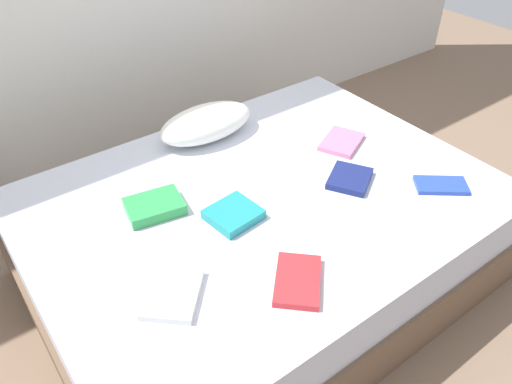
# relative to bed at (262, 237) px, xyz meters

# --- Properties ---
(ground_plane) EXTENTS (8.00, 8.00, 0.00)m
(ground_plane) POSITION_rel_bed_xyz_m (0.00, 0.00, -0.25)
(ground_plane) COLOR #7F6651
(bed) EXTENTS (2.00, 1.50, 0.50)m
(bed) POSITION_rel_bed_xyz_m (0.00, 0.00, 0.00)
(bed) COLOR brown
(bed) RESTS_ON ground
(pillow) EXTENTS (0.50, 0.26, 0.16)m
(pillow) POSITION_rel_bed_xyz_m (0.06, 0.54, 0.33)
(pillow) COLOR white
(pillow) RESTS_ON bed
(textbook_navy) EXTENTS (0.26, 0.25, 0.03)m
(textbook_navy) POSITION_rel_bed_xyz_m (0.37, -0.16, 0.27)
(textbook_navy) COLOR navy
(textbook_navy) RESTS_ON bed
(textbook_red) EXTENTS (0.28, 0.28, 0.03)m
(textbook_red) POSITION_rel_bed_xyz_m (-0.21, -0.48, 0.27)
(textbook_red) COLOR red
(textbook_red) RESTS_ON bed
(textbook_green) EXTENTS (0.25, 0.21, 0.05)m
(textbook_green) POSITION_rel_bed_xyz_m (-0.43, 0.18, 0.28)
(textbook_green) COLOR green
(textbook_green) RESTS_ON bed
(textbook_pink) EXTENTS (0.28, 0.25, 0.02)m
(textbook_pink) POSITION_rel_bed_xyz_m (0.55, 0.09, 0.26)
(textbook_pink) COLOR pink
(textbook_pink) RESTS_ON bed
(textbook_white) EXTENTS (0.29, 0.29, 0.03)m
(textbook_white) POSITION_rel_bed_xyz_m (-0.59, -0.27, 0.27)
(textbook_white) COLOR white
(textbook_white) RESTS_ON bed
(textbook_blue) EXTENTS (0.25, 0.23, 0.02)m
(textbook_blue) POSITION_rel_bed_xyz_m (0.66, -0.43, 0.26)
(textbook_blue) COLOR #2847B7
(textbook_blue) RESTS_ON bed
(textbook_teal) EXTENTS (0.22, 0.20, 0.04)m
(textbook_teal) POSITION_rel_bed_xyz_m (-0.19, -0.05, 0.27)
(textbook_teal) COLOR teal
(textbook_teal) RESTS_ON bed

